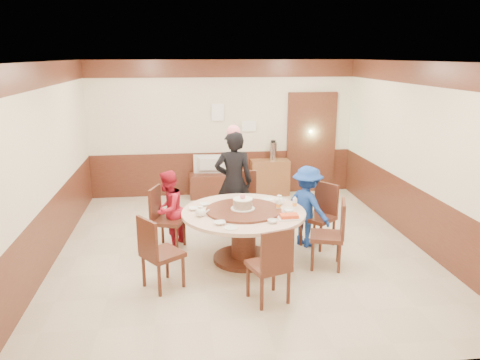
{
  "coord_description": "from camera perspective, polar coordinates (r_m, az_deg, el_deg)",
  "views": [
    {
      "loc": [
        -0.87,
        -6.66,
        2.89
      ],
      "look_at": [
        -0.02,
        -0.04,
        1.1
      ],
      "focal_mm": 35.0,
      "sensor_mm": 36.0,
      "label": 1
    }
  ],
  "objects": [
    {
      "name": "tv_stand",
      "position": [
        9.79,
        -3.64,
        -0.66
      ],
      "size": [
        0.85,
        0.45,
        0.5
      ],
      "primitive_type": "cube",
      "color": "#4A2217",
      "rests_on": "ground"
    },
    {
      "name": "bowl_4",
      "position": [
        6.7,
        -5.59,
        -3.51
      ],
      "size": [
        0.16,
        0.16,
        0.04
      ],
      "primitive_type": "imported",
      "color": "white",
      "rests_on": "banquet_table"
    },
    {
      "name": "teapot_right",
      "position": [
        6.91,
        4.8,
        -2.56
      ],
      "size": [
        0.17,
        0.15,
        0.13
      ],
      "primitive_type": "ellipsoid",
      "color": "white",
      "rests_on": "banquet_table"
    },
    {
      "name": "chair_1",
      "position": [
        8.03,
        0.43,
        -3.75
      ],
      "size": [
        0.53,
        0.53,
        0.97
      ],
      "rotation": [
        0.0,
        0.0,
        2.92
      ],
      "color": "#4A2217",
      "rests_on": "ground"
    },
    {
      "name": "birthday_cake",
      "position": [
        6.61,
        0.33,
        -2.89
      ],
      "size": [
        0.34,
        0.34,
        0.22
      ],
      "color": "white",
      "rests_on": "banquet_table"
    },
    {
      "name": "notice_right",
      "position": [
        9.82,
        1.1,
        6.58
      ],
      "size": [
        0.3,
        0.0,
        0.22
      ],
      "primitive_type": "cube",
      "color": "white",
      "rests_on": "room"
    },
    {
      "name": "side_cabinet",
      "position": [
        9.94,
        3.64,
        0.33
      ],
      "size": [
        0.8,
        0.4,
        0.75
      ],
      "primitive_type": "cube",
      "color": "brown",
      "rests_on": "ground"
    },
    {
      "name": "person_standing",
      "position": [
        7.7,
        -0.78,
        -0.27
      ],
      "size": [
        0.65,
        0.44,
        1.72
      ],
      "primitive_type": "imported",
      "rotation": [
        0.0,
        0.0,
        3.1
      ],
      "color": "black",
      "rests_on": "ground"
    },
    {
      "name": "teapot_left",
      "position": [
        6.43,
        -4.83,
        -3.92
      ],
      "size": [
        0.17,
        0.15,
        0.13
      ],
      "primitive_type": "ellipsoid",
      "color": "white",
      "rests_on": "banquet_table"
    },
    {
      "name": "chair_3",
      "position": [
        6.12,
        -9.54,
        -10.2
      ],
      "size": [
        0.62,
        0.61,
        0.97
      ],
      "rotation": [
        0.0,
        0.0,
        5.34
      ],
      "color": "#4A2217",
      "rests_on": "ground"
    },
    {
      "name": "chair_4",
      "position": [
        5.74,
        3.55,
        -11.8
      ],
      "size": [
        0.55,
        0.56,
        0.97
      ],
      "rotation": [
        0.0,
        0.0,
        6.6
      ],
      "color": "#4A2217",
      "rests_on": "ground"
    },
    {
      "name": "banquet_table",
      "position": [
        6.7,
        0.44,
        -5.57
      ],
      "size": [
        1.76,
        1.76,
        0.78
      ],
      "color": "#4A2217",
      "rests_on": "ground"
    },
    {
      "name": "bottle_1",
      "position": [
        6.74,
        6.68,
        -2.88
      ],
      "size": [
        0.06,
        0.06,
        0.16
      ],
      "primitive_type": "cylinder",
      "color": "white",
      "rests_on": "banquet_table"
    },
    {
      "name": "chair_5",
      "position": [
        6.71,
        10.63,
        -7.93
      ],
      "size": [
        0.56,
        0.55,
        0.97
      ],
      "rotation": [
        0.0,
        0.0,
        7.56
      ],
      "color": "#4A2217",
      "rests_on": "ground"
    },
    {
      "name": "bowl_3",
      "position": [
        6.61,
        5.98,
        -3.74
      ],
      "size": [
        0.15,
        0.15,
        0.05
      ],
      "primitive_type": "imported",
      "color": "white",
      "rests_on": "banquet_table"
    },
    {
      "name": "notice_left",
      "position": [
        9.71,
        -2.73,
        8.26
      ],
      "size": [
        0.25,
        0.0,
        0.35
      ],
      "primitive_type": "cube",
      "color": "white",
      "rests_on": "room"
    },
    {
      "name": "television",
      "position": [
        9.68,
        -3.68,
        1.88
      ],
      "size": [
        0.69,
        0.15,
        0.39
      ],
      "primitive_type": "imported",
      "rotation": [
        0.0,
        0.0,
        3.05
      ],
      "color": "gray",
      "rests_on": "tv_stand"
    },
    {
      "name": "saucer_far",
      "position": [
        7.17,
        3.47,
        -2.33
      ],
      "size": [
        0.18,
        0.18,
        0.01
      ],
      "primitive_type": "cylinder",
      "color": "white",
      "rests_on": "banquet_table"
    },
    {
      "name": "saucer_near",
      "position": [
        5.99,
        -1.1,
        -5.84
      ],
      "size": [
        0.18,
        0.18,
        0.01
      ],
      "primitive_type": "cylinder",
      "color": "white",
      "rests_on": "banquet_table"
    },
    {
      "name": "thermos",
      "position": [
        9.82,
        4.05,
        3.53
      ],
      "size": [
        0.15,
        0.15,
        0.38
      ],
      "primitive_type": "cylinder",
      "color": "silver",
      "rests_on": "side_cabinet"
    },
    {
      "name": "bottle_0",
      "position": [
        6.67,
        4.71,
        -3.04
      ],
      "size": [
        0.06,
        0.06,
        0.16
      ],
      "primitive_type": "cylinder",
      "color": "white",
      "rests_on": "banquet_table"
    },
    {
      "name": "bowl_1",
      "position": [
        6.19,
        3.99,
        -5.05
      ],
      "size": [
        0.14,
        0.14,
        0.04
      ],
      "primitive_type": "imported",
      "color": "white",
      "rests_on": "banquet_table"
    },
    {
      "name": "person_blue",
      "position": [
        7.28,
        8.19,
        -3.2
      ],
      "size": [
        0.85,
        0.94,
        1.26
      ],
      "primitive_type": "imported",
      "rotation": [
        0.0,
        0.0,
        2.17
      ],
      "color": "#173B97",
      "rests_on": "ground"
    },
    {
      "name": "shrimp_platter",
      "position": [
        6.35,
        5.99,
        -4.48
      ],
      "size": [
        0.3,
        0.2,
        0.06
      ],
      "color": "white",
      "rests_on": "banquet_table"
    },
    {
      "name": "chair_2",
      "position": [
        7.27,
        -8.8,
        -6.01
      ],
      "size": [
        0.57,
        0.56,
        0.97
      ],
      "rotation": [
        0.0,
        0.0,
        4.38
      ],
      "color": "#4A2217",
      "rests_on": "ground"
    },
    {
      "name": "room",
      "position": [
        6.97,
        0.21,
        -0.05
      ],
      "size": [
        6.0,
        6.04,
        2.84
      ],
      "color": "beige",
      "rests_on": "ground"
    },
    {
      "name": "person_red",
      "position": [
        7.24,
        -8.75,
        -3.57
      ],
      "size": [
        0.66,
        0.72,
        1.21
      ],
      "primitive_type": "imported",
      "rotation": [
        0.0,
        0.0,
        4.29
      ],
      "color": "#B7182E",
      "rests_on": "ground"
    },
    {
      "name": "bowl_2",
      "position": [
        6.13,
        -2.48,
        -5.25
      ],
      "size": [
        0.15,
        0.15,
        0.04
      ],
      "primitive_type": "imported",
      "color": "white",
      "rests_on": "banquet_table"
    },
    {
      "name": "chair_0",
      "position": [
        7.42,
        9.54,
        -5.6
      ],
      "size": [
        0.62,
        0.62,
        0.97
      ],
      "rotation": [
        0.0,
        0.0,
        2.26
      ],
      "color": "#4A2217",
      "rests_on": "ground"
    },
    {
      "name": "bowl_0",
      "position": [
        6.89,
        -4.37,
        -2.98
      ],
      "size": [
        0.14,
        0.14,
        0.04
      ],
      "primitive_type": "imported",
      "color": "white",
      "rests_on": "banquet_table"
    }
  ]
}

